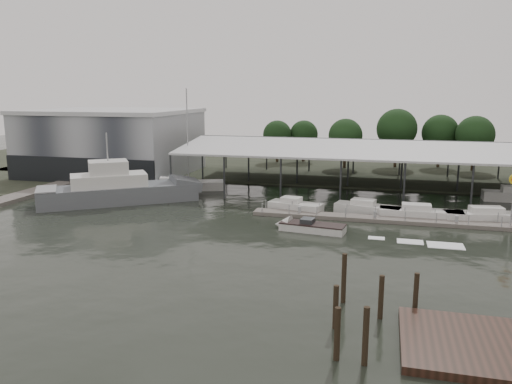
# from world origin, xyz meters

# --- Properties ---
(ground) EXTENTS (200.00, 200.00, 0.00)m
(ground) POSITION_xyz_m (0.00, 0.00, 0.00)
(ground) COLOR black
(ground) RESTS_ON ground
(land_strip_far) EXTENTS (140.00, 30.00, 0.30)m
(land_strip_far) POSITION_xyz_m (0.00, 42.00, 0.10)
(land_strip_far) COLOR #383C2D
(land_strip_far) RESTS_ON ground
(land_strip_west) EXTENTS (20.00, 40.00, 0.30)m
(land_strip_west) POSITION_xyz_m (-40.00, 30.00, 0.10)
(land_strip_west) COLOR #383C2D
(land_strip_west) RESTS_ON ground
(storage_warehouse) EXTENTS (24.50, 20.50, 10.50)m
(storage_warehouse) POSITION_xyz_m (-28.00, 29.94, 5.29)
(storage_warehouse) COLOR #9CA1A7
(storage_warehouse) RESTS_ON ground
(covered_boat_shed) EXTENTS (58.24, 24.00, 6.96)m
(covered_boat_shed) POSITION_xyz_m (17.00, 28.00, 6.13)
(covered_boat_shed) COLOR #B9BCBE
(covered_boat_shed) RESTS_ON ground
(trawler_dock) EXTENTS (3.00, 18.00, 0.50)m
(trawler_dock) POSITION_xyz_m (-30.00, 14.00, 0.25)
(trawler_dock) COLOR slate
(trawler_dock) RESTS_ON ground
(floating_dock) EXTENTS (28.00, 2.00, 1.40)m
(floating_dock) POSITION_xyz_m (15.00, 10.00, 0.20)
(floating_dock) COLOR slate
(floating_dock) RESTS_ON ground
(grey_trawler) EXTENTS (18.52, 14.94, 8.84)m
(grey_trawler) POSITION_xyz_m (-16.35, 11.20, 1.58)
(grey_trawler) COLOR slate
(grey_trawler) RESTS_ON ground
(white_sailboat) EXTENTS (10.80, 5.84, 13.95)m
(white_sailboat) POSITION_xyz_m (-11.96, 20.50, 0.65)
(white_sailboat) COLOR silver
(white_sailboat) RESTS_ON ground
(speedboat_underway) EXTENTS (17.94, 4.35, 2.00)m
(speedboat_underway) POSITION_xyz_m (7.65, 4.38, 0.39)
(speedboat_underway) COLOR silver
(speedboat_underway) RESTS_ON ground
(moored_cruiser_0) EXTENTS (6.36, 3.49, 1.70)m
(moored_cruiser_0) POSITION_xyz_m (5.15, 11.90, 0.61)
(moored_cruiser_0) COLOR silver
(moored_cruiser_0) RESTS_ON ground
(moored_cruiser_1) EXTENTS (7.48, 3.72, 1.70)m
(moored_cruiser_1) POSITION_xyz_m (13.08, 12.78, 0.61)
(moored_cruiser_1) COLOR silver
(moored_cruiser_1) RESTS_ON ground
(moored_cruiser_2) EXTENTS (8.53, 2.27, 1.70)m
(moored_cruiser_2) POSITION_xyz_m (18.62, 11.83, 0.61)
(moored_cruiser_2) COLOR silver
(moored_cruiser_2) RESTS_ON ground
(moored_cruiser_3) EXTENTS (9.47, 3.62, 1.70)m
(moored_cruiser_3) POSITION_xyz_m (25.55, 12.28, 0.61)
(moored_cruiser_3) COLOR silver
(moored_cruiser_3) RESTS_ON ground
(mooring_pilings) EXTENTS (4.90, 7.83, 3.88)m
(mooring_pilings) POSITION_xyz_m (13.90, -15.08, 1.12)
(mooring_pilings) COLOR #2E2317
(mooring_pilings) RESTS_ON ground
(horizon_tree_line) EXTENTS (65.83, 11.85, 10.40)m
(horizon_tree_line) POSITION_xyz_m (22.49, 48.20, 5.91)
(horizon_tree_line) COLOR black
(horizon_tree_line) RESTS_ON ground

